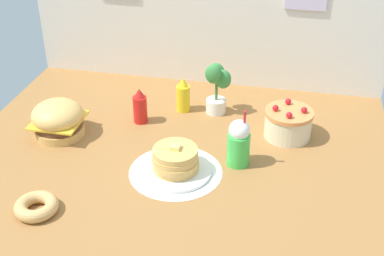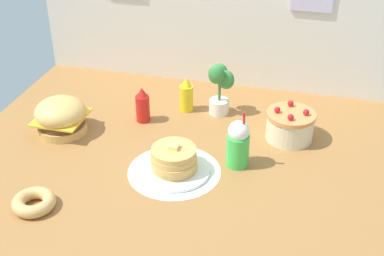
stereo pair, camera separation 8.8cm
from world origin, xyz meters
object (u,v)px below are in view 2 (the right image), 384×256
(cream_soda_cup, at_px, (238,144))
(layer_cake, at_px, (290,125))
(ketchup_bottle, at_px, (143,106))
(donut_pink_glaze, at_px, (34,202))
(burger, at_px, (61,116))
(mustard_bottle, at_px, (186,95))
(pancake_stack, at_px, (174,161))
(potted_plant, at_px, (220,87))

(cream_soda_cup, bearing_deg, layer_cake, 53.87)
(ketchup_bottle, xyz_separation_m, donut_pink_glaze, (-0.21, -0.80, -0.06))
(burger, bearing_deg, cream_soda_cup, -4.18)
(burger, height_order, mustard_bottle, mustard_bottle)
(pancake_stack, distance_m, layer_cake, 0.64)
(layer_cake, bearing_deg, ketchup_bottle, -178.82)
(layer_cake, distance_m, donut_pink_glaze, 1.28)
(layer_cake, relative_size, ketchup_bottle, 1.25)
(ketchup_bottle, distance_m, potted_plant, 0.43)
(burger, bearing_deg, ketchup_bottle, 29.52)
(layer_cake, xyz_separation_m, ketchup_bottle, (-0.77, -0.02, 0.02))
(burger, xyz_separation_m, pancake_stack, (0.66, -0.20, -0.03))
(ketchup_bottle, relative_size, donut_pink_glaze, 1.08)
(ketchup_bottle, bearing_deg, mustard_bottle, 41.17)
(pancake_stack, relative_size, mustard_bottle, 1.70)
(burger, distance_m, ketchup_bottle, 0.42)
(burger, distance_m, donut_pink_glaze, 0.61)
(layer_cake, distance_m, cream_soda_cup, 0.37)
(cream_soda_cup, xyz_separation_m, potted_plant, (-0.18, 0.46, 0.04))
(burger, distance_m, potted_plant, 0.85)
(mustard_bottle, bearing_deg, potted_plant, 4.42)
(burger, relative_size, mustard_bottle, 1.33)
(donut_pink_glaze, bearing_deg, potted_plant, 59.20)
(pancake_stack, height_order, ketchup_bottle, ketchup_bottle)
(pancake_stack, distance_m, cream_soda_cup, 0.31)
(pancake_stack, bearing_deg, mustard_bottle, 99.42)
(cream_soda_cup, bearing_deg, ketchup_bottle, 153.69)
(mustard_bottle, relative_size, cream_soda_cup, 0.67)
(burger, relative_size, pancake_stack, 0.78)
(burger, relative_size, cream_soda_cup, 0.88)
(layer_cake, relative_size, potted_plant, 0.82)
(pancake_stack, distance_m, ketchup_bottle, 0.50)
(pancake_stack, xyz_separation_m, potted_plant, (0.09, 0.59, 0.10))
(pancake_stack, relative_size, potted_plant, 1.11)
(ketchup_bottle, bearing_deg, burger, -150.48)
(pancake_stack, bearing_deg, ketchup_bottle, 125.49)
(layer_cake, bearing_deg, cream_soda_cup, -126.13)
(pancake_stack, xyz_separation_m, mustard_bottle, (-0.10, 0.58, 0.03))
(mustard_bottle, bearing_deg, ketchup_bottle, -138.83)
(layer_cake, height_order, mustard_bottle, mustard_bottle)
(burger, xyz_separation_m, layer_cake, (1.14, 0.23, -0.01))
(layer_cake, relative_size, cream_soda_cup, 0.83)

